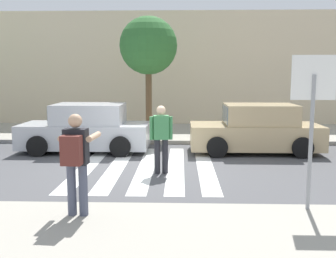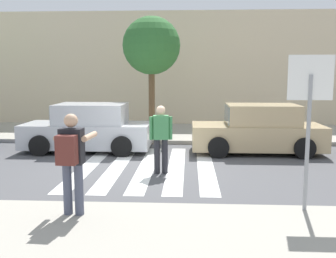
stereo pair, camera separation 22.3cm
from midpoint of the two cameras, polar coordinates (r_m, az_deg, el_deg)
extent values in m
plane|color=#4C4C4F|center=(10.56, -2.60, -5.74)|extent=(120.00, 120.00, 0.00)
cube|color=#9E998C|center=(16.42, -0.51, -0.50)|extent=(60.00, 4.80, 0.14)
cube|color=beige|center=(20.63, 0.27, 8.58)|extent=(56.00, 4.00, 5.40)
cube|color=silver|center=(11.02, -10.83, -5.27)|extent=(0.44, 5.20, 0.01)
cube|color=silver|center=(10.86, -6.72, -5.38)|extent=(0.44, 5.20, 0.01)
cube|color=silver|center=(10.75, -2.49, -5.47)|extent=(0.44, 5.20, 0.01)
cube|color=silver|center=(10.71, 1.79, -5.52)|extent=(0.44, 5.20, 0.01)
cube|color=silver|center=(10.72, 6.09, -5.55)|extent=(0.44, 5.20, 0.01)
cylinder|color=gray|center=(7.21, 20.44, -2.02)|extent=(0.07, 0.07, 2.36)
cube|color=white|center=(7.13, 20.86, 6.99)|extent=(0.76, 0.03, 0.76)
cube|color=red|center=(7.14, 20.81, 6.99)|extent=(0.66, 0.02, 0.66)
cylinder|color=#474C60|center=(6.91, -13.47, -8.46)|extent=(0.15, 0.15, 0.88)
cylinder|color=#474C60|center=(6.85, -11.88, -8.57)|extent=(0.15, 0.15, 0.88)
cube|color=black|center=(6.71, -12.88, -2.45)|extent=(0.39, 0.26, 0.60)
sphere|color=tan|center=(6.65, -12.99, 1.20)|extent=(0.23, 0.23, 0.23)
cylinder|color=tan|center=(6.97, -14.16, -0.97)|extent=(0.14, 0.59, 0.10)
cylinder|color=tan|center=(6.82, -10.39, -1.06)|extent=(0.14, 0.59, 0.10)
cube|color=black|center=(7.06, -11.83, -0.55)|extent=(0.15, 0.11, 0.10)
cube|color=#5B2823|center=(6.50, -13.55, -2.99)|extent=(0.33, 0.22, 0.48)
cylinder|color=#232328|center=(9.96, -0.97, -3.98)|extent=(0.15, 0.15, 0.88)
cylinder|color=#232328|center=(9.97, 0.18, -3.97)|extent=(0.15, 0.15, 0.88)
cube|color=#3D844C|center=(9.84, -0.39, 0.24)|extent=(0.41, 0.28, 0.60)
sphere|color=beige|center=(9.79, -0.40, 2.74)|extent=(0.23, 0.23, 0.23)
cylinder|color=#3D844C|center=(9.83, -1.79, 0.11)|extent=(0.10, 0.10, 0.58)
cylinder|color=#3D844C|center=(9.86, 1.00, 0.14)|extent=(0.10, 0.10, 0.58)
cube|color=#B7BABF|center=(13.06, -11.13, -0.84)|extent=(4.10, 1.70, 0.76)
cube|color=#B7BABF|center=(12.94, -10.57, 2.21)|extent=(2.20, 1.56, 0.64)
cube|color=slate|center=(13.23, -15.08, 2.20)|extent=(0.10, 1.50, 0.54)
cube|color=slate|center=(12.74, -6.33, 2.21)|extent=(0.10, 1.50, 0.51)
cylinder|color=black|center=(12.68, -17.63, -2.30)|extent=(0.64, 0.22, 0.64)
cylinder|color=black|center=(14.26, -15.23, -1.09)|extent=(0.64, 0.22, 0.64)
cylinder|color=black|center=(12.02, -6.21, -2.52)|extent=(0.64, 0.22, 0.64)
cylinder|color=black|center=(13.67, -5.06, -1.21)|extent=(0.64, 0.22, 0.64)
cube|color=tan|center=(12.86, 13.23, -1.05)|extent=(4.10, 1.70, 0.76)
cube|color=tan|center=(12.80, 13.99, 2.05)|extent=(2.20, 1.56, 0.64)
cube|color=slate|center=(12.64, 9.22, 2.11)|extent=(0.10, 1.50, 0.54)
cube|color=slate|center=(13.01, 18.19, 1.98)|extent=(0.10, 1.50, 0.51)
cylinder|color=black|center=(11.90, 7.86, -2.66)|extent=(0.64, 0.22, 0.64)
cylinder|color=black|center=(13.57, 7.28, -1.32)|extent=(0.64, 0.22, 0.64)
cylinder|color=black|center=(12.37, 19.69, -2.65)|extent=(0.64, 0.22, 0.64)
cylinder|color=black|center=(13.98, 17.73, -1.36)|extent=(0.64, 0.22, 0.64)
cylinder|color=brown|center=(15.25, -1.96, 4.33)|extent=(0.24, 0.24, 2.77)
sphere|color=#2D662D|center=(15.25, -2.00, 12.02)|extent=(2.20, 2.20, 2.20)
camera|label=1|loc=(0.11, -89.37, 0.09)|focal=42.00mm
camera|label=2|loc=(0.11, 90.63, -0.09)|focal=42.00mm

